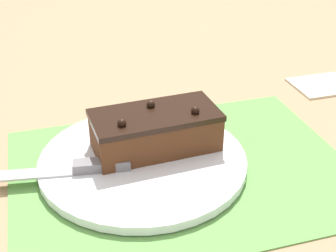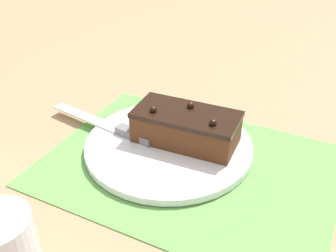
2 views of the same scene
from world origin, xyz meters
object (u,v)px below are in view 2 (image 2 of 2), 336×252
cake_plate (169,145)px  chocolate_cake (186,127)px  serving_knife (118,129)px  drinking_glass (3,251)px

cake_plate → chocolate_cake: 0.05m
chocolate_cake → serving_knife: size_ratio=0.77×
chocolate_cake → drinking_glass: bearing=77.5°
chocolate_cake → drinking_glass: size_ratio=1.87×
cake_plate → drinking_glass: drinking_glass is taller
chocolate_cake → cake_plate: bearing=39.2°
drinking_glass → cake_plate: bearing=-99.1°
drinking_glass → serving_knife: bearing=-81.2°
cake_plate → drinking_glass: size_ratio=2.98×
cake_plate → chocolate_cake: chocolate_cake is taller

